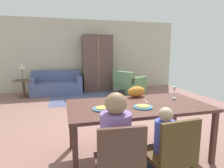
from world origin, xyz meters
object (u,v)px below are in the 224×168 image
at_px(person_child, 162,151).
at_px(cat, 137,92).
at_px(handbag, 119,94).
at_px(dining_chair_man, 119,162).
at_px(person_man, 115,150).
at_px(plate_near_man, 102,109).
at_px(armchair, 129,85).
at_px(dining_chair_child, 172,154).
at_px(armoire, 97,63).
at_px(side_table, 24,86).
at_px(table_lamp, 22,67).
at_px(couch, 57,85).
at_px(plate_near_child, 143,107).
at_px(wine_glass, 174,90).
at_px(dining_table, 138,109).

bearing_deg(person_child, cat, 82.24).
bearing_deg(handbag, dining_chair_man, -107.16).
bearing_deg(person_man, plate_near_man, 90.29).
xyz_separation_m(dining_chair_man, armchair, (1.81, 4.72, -0.17)).
xyz_separation_m(dining_chair_child, cat, (0.14, 1.28, 0.35)).
xyz_separation_m(armchair, armoire, (-0.96, 0.89, 0.73)).
distance_m(dining_chair_man, side_table, 5.42).
distance_m(person_child, table_lamp, 5.48).
xyz_separation_m(plate_near_man, handbag, (1.30, 3.49, -0.64)).
xyz_separation_m(person_man, cat, (0.68, 1.11, 0.33)).
xyz_separation_m(dining_chair_man, handbag, (1.31, 4.24, -0.36)).
height_order(couch, side_table, couch).
bearing_deg(plate_near_man, plate_near_child, -6.47).
height_order(wine_glass, person_man, person_man).
bearing_deg(armoire, couch, -172.31).
distance_m(wine_glass, armoire, 4.57).
xyz_separation_m(side_table, handbag, (3.01, -0.90, -0.25)).
bearing_deg(table_lamp, dining_chair_child, -66.41).
height_order(person_man, side_table, person_man).
bearing_deg(dining_chair_man, dining_table, 58.45).
bearing_deg(table_lamp, plate_near_child, -63.28).
bearing_deg(side_table, couch, 13.85).
relative_size(plate_near_man, person_man, 0.23).
height_order(plate_near_child, cat, cat).
bearing_deg(person_man, wine_glass, 35.76).
distance_m(plate_near_child, couch, 4.88).
relative_size(dining_chair_man, armchair, 0.75).
relative_size(couch, table_lamp, 3.18).
bearing_deg(couch, table_lamp, -166.15).
relative_size(plate_near_man, plate_near_child, 1.00).
bearing_deg(dining_chair_child, wine_glass, 56.86).
height_order(dining_chair_man, table_lamp, table_lamp).
height_order(plate_near_man, wine_glass, wine_glass).
distance_m(person_man, couch, 5.27).
distance_m(side_table, handbag, 3.16).
bearing_deg(wine_glass, dining_chair_child, -123.14).
relative_size(dining_chair_man, armoire, 0.41).
height_order(plate_near_child, couch, couch).
bearing_deg(cat, plate_near_man, -153.80).
distance_m(plate_near_man, wine_glass, 1.26).
bearing_deg(plate_near_child, dining_chair_child, -89.55).
xyz_separation_m(dining_table, person_child, (-0.00, -0.70, -0.26)).
height_order(cat, handbag, cat).
xyz_separation_m(plate_near_man, dining_chair_child, (0.53, -0.75, -0.28)).
height_order(dining_chair_man, armoire, armoire).
bearing_deg(plate_near_man, person_man, -89.71).
distance_m(plate_near_man, table_lamp, 4.72).
bearing_deg(plate_near_man, wine_glass, 13.80).
relative_size(side_table, handbag, 1.81).
relative_size(couch, armoire, 0.82).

